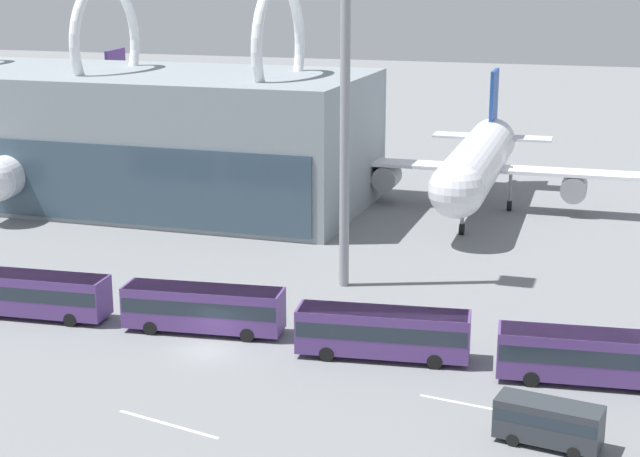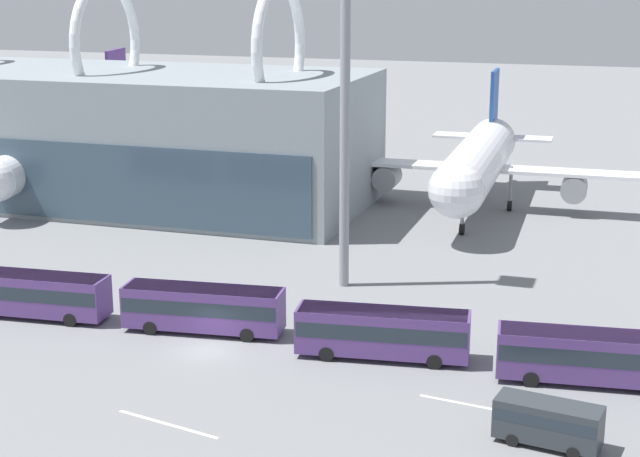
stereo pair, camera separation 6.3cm
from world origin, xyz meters
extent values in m
plane|color=slate|center=(0.00, 0.00, 0.00)|extent=(440.00, 440.00, 0.00)
torus|color=white|center=(-28.90, 38.93, 17.24)|extent=(1.10, 14.05, 14.05)
torus|color=white|center=(-8.90, 38.93, 17.24)|extent=(1.10, 14.05, 14.05)
cylinder|color=white|center=(-36.98, 42.74, 4.54)|extent=(10.10, 36.91, 4.27)
cone|color=white|center=(-39.92, 60.85, 4.54)|extent=(5.30, 8.60, 4.06)
cube|color=white|center=(-37.34, 44.95, 3.79)|extent=(41.64, 10.80, 0.35)
cylinder|color=gray|center=(-25.87, 46.81, 2.41)|extent=(2.79, 3.75, 2.27)
cube|color=#5B338C|center=(-39.78, 59.96, 9.99)|extent=(1.48, 6.72, 9.63)
cube|color=white|center=(-39.78, 59.96, 4.96)|extent=(11.47, 4.94, 0.28)
cylinder|color=gray|center=(-35.00, 30.59, 2.33)|extent=(0.36, 0.36, 3.56)
cylinder|color=black|center=(-35.00, 30.59, 0.55)|extent=(0.62, 1.16, 1.10)
cylinder|color=gray|center=(-34.60, 45.39, 2.33)|extent=(0.36, 0.36, 3.56)
cylinder|color=black|center=(-34.60, 45.39, 0.55)|extent=(0.62, 1.16, 1.10)
cylinder|color=gray|center=(-40.08, 44.50, 2.33)|extent=(0.36, 0.36, 3.56)
cylinder|color=black|center=(-40.08, 44.50, 0.55)|extent=(0.62, 1.16, 1.10)
cylinder|color=white|center=(10.94, 44.68, 5.40)|extent=(6.01, 28.59, 5.29)
sphere|color=white|center=(11.30, 30.45, 5.40)|extent=(5.19, 5.19, 5.19)
cone|color=white|center=(10.58, 58.90, 5.40)|extent=(5.18, 6.37, 5.03)
cube|color=white|center=(10.90, 46.41, 4.47)|extent=(35.83, 4.44, 0.35)
cylinder|color=gray|center=(20.90, 46.66, 2.88)|extent=(2.78, 3.74, 2.69)
cylinder|color=gray|center=(0.89, 46.16, 2.88)|extent=(2.78, 3.74, 2.69)
cube|color=#1E4799|center=(10.60, 58.21, 9.98)|extent=(0.53, 5.31, 7.58)
cube|color=white|center=(10.60, 58.21, 5.93)|extent=(13.84, 3.54, 0.28)
cylinder|color=gray|center=(11.18, 35.13, 2.71)|extent=(0.36, 0.36, 4.32)
cylinder|color=black|center=(11.18, 35.13, 0.55)|extent=(0.48, 1.11, 1.10)
cylinder|color=gray|center=(14.34, 46.50, 2.71)|extent=(0.36, 0.36, 4.32)
cylinder|color=black|center=(14.34, 46.50, 0.55)|extent=(0.48, 1.11, 1.10)
cylinder|color=gray|center=(7.46, 46.32, 2.71)|extent=(0.36, 0.36, 4.32)
cylinder|color=black|center=(7.46, 46.32, 0.55)|extent=(0.48, 1.11, 1.10)
cube|color=#56387A|center=(-14.93, 2.10, 1.84)|extent=(11.56, 3.60, 2.92)
cube|color=#232D38|center=(-14.93, 2.10, 2.13)|extent=(11.33, 3.61, 1.02)
cube|color=silver|center=(-14.93, 2.10, 3.24)|extent=(11.21, 3.49, 0.12)
cylinder|color=black|center=(-11.51, 3.63, 0.50)|extent=(1.02, 0.38, 1.00)
cylinder|color=black|center=(-11.31, 1.14, 0.50)|extent=(1.02, 0.38, 1.00)
cylinder|color=black|center=(-18.54, 3.06, 0.50)|extent=(1.02, 0.38, 1.00)
cube|color=#56387A|center=(-1.68, 3.05, 1.84)|extent=(11.61, 3.96, 2.92)
cube|color=#232D38|center=(-1.68, 3.05, 2.13)|extent=(11.39, 3.97, 1.02)
cube|color=silver|center=(-1.68, 3.05, 3.24)|extent=(11.26, 3.85, 0.12)
cylinder|color=black|center=(1.68, 4.68, 0.50)|extent=(1.03, 0.41, 1.00)
cylinder|color=black|center=(1.97, 2.21, 0.50)|extent=(1.03, 0.41, 1.00)
cylinder|color=black|center=(-5.33, 3.88, 0.50)|extent=(1.03, 0.41, 1.00)
cylinder|color=black|center=(-5.04, 1.41, 0.50)|extent=(1.03, 0.41, 1.00)
cube|color=#56387A|center=(11.57, 2.26, 1.84)|extent=(11.62, 4.10, 2.92)
cube|color=#232D38|center=(11.57, 2.26, 2.13)|extent=(11.40, 4.10, 1.02)
cube|color=silver|center=(11.57, 2.26, 3.24)|extent=(11.28, 3.97, 0.12)
cylinder|color=black|center=(14.91, 3.94, 0.50)|extent=(1.03, 0.42, 1.00)
cylinder|color=black|center=(15.22, 1.46, 0.50)|extent=(1.03, 0.42, 1.00)
cylinder|color=black|center=(7.91, 3.05, 0.50)|extent=(1.03, 0.42, 1.00)
cylinder|color=black|center=(8.22, 0.58, 0.50)|extent=(1.03, 0.42, 1.00)
cube|color=#56387A|center=(24.81, 2.16, 1.84)|extent=(11.61, 3.94, 2.92)
cube|color=#232D38|center=(24.81, 2.16, 2.13)|extent=(11.38, 3.95, 1.02)
cube|color=silver|center=(24.81, 2.16, 3.24)|extent=(11.26, 3.83, 0.12)
cylinder|color=black|center=(21.17, 3.00, 0.50)|extent=(1.03, 0.41, 1.00)
cylinder|color=black|center=(21.45, 0.53, 0.50)|extent=(1.03, 0.41, 1.00)
cube|color=#2D3338|center=(23.09, -7.02, 1.38)|extent=(5.89, 2.91, 2.17)
cube|color=#232D38|center=(23.09, -7.02, 1.73)|extent=(5.73, 2.90, 0.65)
cylinder|color=black|center=(21.33, -7.70, 0.35)|extent=(0.73, 0.33, 0.70)
cylinder|color=black|center=(21.63, -5.81, 0.35)|extent=(0.73, 0.33, 0.70)
cylinder|color=black|center=(24.55, -8.22, 0.35)|extent=(0.73, 0.33, 0.70)
cylinder|color=black|center=(24.86, -6.33, 0.35)|extent=(0.73, 0.33, 0.70)
cylinder|color=gray|center=(4.74, 16.37, 14.56)|extent=(0.79, 0.79, 29.12)
cube|color=silver|center=(2.43, -11.00, 0.00)|extent=(6.89, 1.71, 0.01)
cube|color=silver|center=(19.45, -3.39, 0.00)|extent=(8.51, 1.47, 0.01)
camera|label=1|loc=(26.10, -56.68, 24.80)|focal=55.00mm
camera|label=2|loc=(26.16, -56.66, 24.80)|focal=55.00mm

